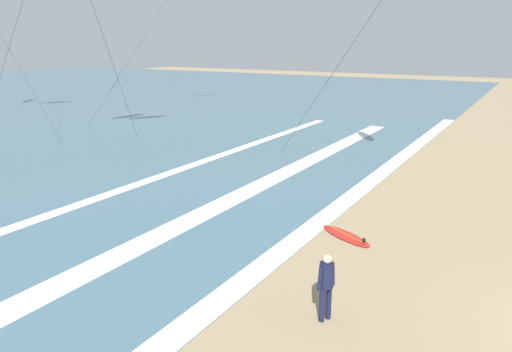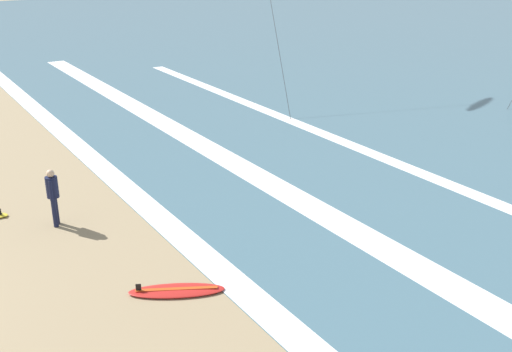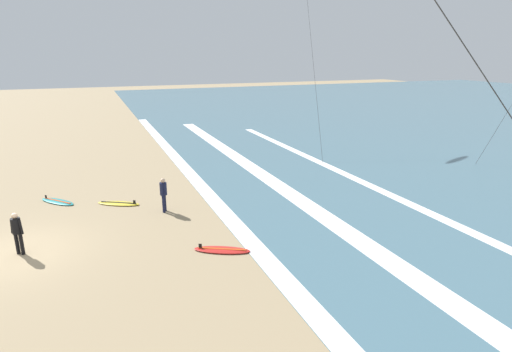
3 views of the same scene
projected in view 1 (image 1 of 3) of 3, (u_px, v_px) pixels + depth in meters
The scene contains 5 objects.
wave_foam_shoreline at pixel (261, 268), 13.37m from camera, with size 59.90×0.78×0.01m, color white.
wave_foam_mid_break at pixel (141, 244), 14.90m from camera, with size 49.10×1.03×0.01m, color white.
wave_foam_outer_break at pixel (102, 196), 19.48m from camera, with size 44.37×0.62×0.01m, color white.
surfer_background_far at pixel (326, 281), 10.66m from camera, with size 0.50×0.32×1.60m.
surfboard_left_pile at pixel (346, 236), 15.49m from camera, with size 1.52×2.14×0.25m.
Camera 1 is at (-11.27, 2.21, 6.08)m, focal length 33.96 mm.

